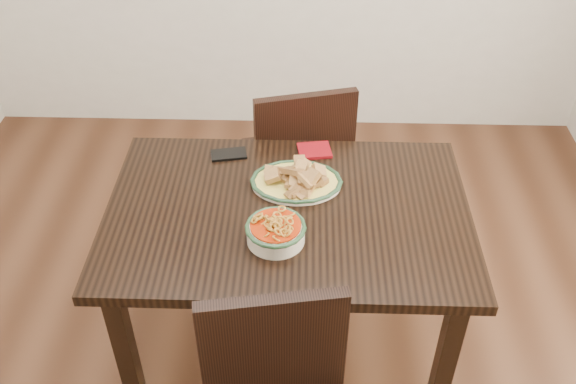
{
  "coord_description": "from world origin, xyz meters",
  "views": [
    {
      "loc": [
        0.14,
        -1.62,
        2.18
      ],
      "look_at": [
        0.08,
        0.06,
        0.81
      ],
      "focal_mm": 40.0,
      "sensor_mm": 36.0,
      "label": 1
    }
  ],
  "objects_px": {
    "smartphone": "(229,154)",
    "noodle_bowl": "(276,230)",
    "dining_table": "(288,230)",
    "chair_far": "(299,160)",
    "fish_plate": "(296,175)"
  },
  "relations": [
    {
      "from": "fish_plate",
      "to": "noodle_bowl",
      "type": "height_order",
      "value": "fish_plate"
    },
    {
      "from": "fish_plate",
      "to": "noodle_bowl",
      "type": "distance_m",
      "value": 0.3
    },
    {
      "from": "smartphone",
      "to": "chair_far",
      "type": "bearing_deg",
      "value": 39.43
    },
    {
      "from": "fish_plate",
      "to": "noodle_bowl",
      "type": "relative_size",
      "value": 1.62
    },
    {
      "from": "chair_far",
      "to": "fish_plate",
      "type": "bearing_deg",
      "value": 75.06
    },
    {
      "from": "noodle_bowl",
      "to": "smartphone",
      "type": "height_order",
      "value": "noodle_bowl"
    },
    {
      "from": "fish_plate",
      "to": "dining_table",
      "type": "bearing_deg",
      "value": -100.7
    },
    {
      "from": "dining_table",
      "to": "fish_plate",
      "type": "xyz_separation_m",
      "value": [
        0.03,
        0.14,
        0.14
      ]
    },
    {
      "from": "smartphone",
      "to": "noodle_bowl",
      "type": "bearing_deg",
      "value": -77.79
    },
    {
      "from": "chair_far",
      "to": "fish_plate",
      "type": "height_order",
      "value": "chair_far"
    },
    {
      "from": "fish_plate",
      "to": "smartphone",
      "type": "xyz_separation_m",
      "value": [
        -0.26,
        0.17,
        -0.04
      ]
    },
    {
      "from": "smartphone",
      "to": "dining_table",
      "type": "bearing_deg",
      "value": -64.0
    },
    {
      "from": "smartphone",
      "to": "fish_plate",
      "type": "bearing_deg",
      "value": -44.49
    },
    {
      "from": "dining_table",
      "to": "smartphone",
      "type": "bearing_deg",
      "value": 127.27
    },
    {
      "from": "dining_table",
      "to": "smartphone",
      "type": "height_order",
      "value": "smartphone"
    }
  ]
}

